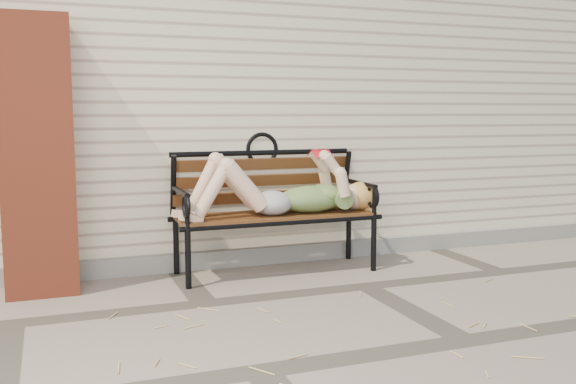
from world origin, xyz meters
name	(u,v)px	position (x,y,z in m)	size (l,w,h in m)	color
ground	(366,286)	(0.00, 0.00, 0.00)	(80.00, 80.00, 0.00)	gray
house_wall	(249,96)	(0.00, 3.00, 1.50)	(8.00, 4.00, 3.00)	beige
foundation_strip	(316,251)	(0.00, 0.97, 0.07)	(8.00, 0.10, 0.15)	gray
brick_pillar	(37,156)	(-2.30, 0.75, 1.00)	(0.50, 0.50, 2.00)	#AD4227
garden_bench	(271,194)	(-0.50, 0.76, 0.64)	(1.77, 0.71, 1.15)	black
reading_woman	(279,191)	(-0.48, 0.62, 0.68)	(1.67, 0.38, 0.53)	#0B484F
straw_scatter	(376,331)	(-0.41, -0.93, 0.01)	(3.00, 1.64, 0.01)	tan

